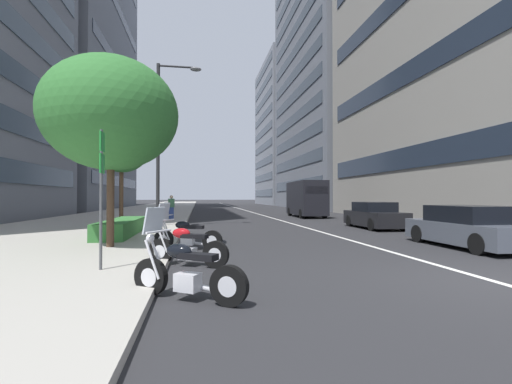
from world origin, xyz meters
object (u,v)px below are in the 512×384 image
at_px(motorcycle_under_tarp, 186,273).
at_px(car_following_behind, 374,216).
at_px(car_far_down_avenue, 468,228).
at_px(motorcycle_far_end_row, 186,236).
at_px(delivery_van_ahead, 306,198).
at_px(street_tree_mid_sidewalk, 111,114).
at_px(street_tree_far_plaza, 122,150).
at_px(street_lamp_with_banners, 164,129).
at_px(parking_sign_by_curb, 101,182).
at_px(motorcycle_nearest_camera, 186,248).
at_px(pedestrian_on_plaza, 171,208).

relative_size(motorcycle_under_tarp, car_following_behind, 0.44).
bearing_deg(motorcycle_under_tarp, car_far_down_avenue, -120.33).
height_order(motorcycle_under_tarp, motorcycle_far_end_row, same).
distance_m(motorcycle_far_end_row, car_following_behind, 11.17).
bearing_deg(delivery_van_ahead, motorcycle_far_end_row, 152.71).
bearing_deg(street_tree_mid_sidewalk, motorcycle_far_end_row, -90.41).
height_order(car_following_behind, street_tree_far_plaza, street_tree_far_plaza).
bearing_deg(street_lamp_with_banners, delivery_van_ahead, -50.84).
relative_size(parking_sign_by_curb, street_lamp_with_banners, 0.34).
relative_size(car_far_down_avenue, delivery_van_ahead, 0.76).
bearing_deg(delivery_van_ahead, street_tree_far_plaza, 122.09).
relative_size(motorcycle_nearest_camera, car_far_down_avenue, 0.44).
bearing_deg(car_following_behind, street_tree_mid_sidewalk, 118.75).
bearing_deg(street_tree_mid_sidewalk, car_far_down_avenue, -94.83).
height_order(car_far_down_avenue, street_lamp_with_banners, street_lamp_with_banners).
xyz_separation_m(street_tree_far_plaza, pedestrian_on_plaza, (3.38, -2.40, -3.21)).
distance_m(delivery_van_ahead, street_lamp_with_banners, 13.98).
height_order(motorcycle_under_tarp, car_following_behind, motorcycle_under_tarp).
bearing_deg(pedestrian_on_plaza, motorcycle_nearest_camera, -177.67).
relative_size(motorcycle_under_tarp, pedestrian_on_plaza, 1.14).
xyz_separation_m(motorcycle_nearest_camera, car_far_down_avenue, (1.63, -8.93, 0.20)).
bearing_deg(street_lamp_with_banners, street_tree_mid_sidewalk, 174.14).
distance_m(street_lamp_with_banners, pedestrian_on_plaza, 6.10).
bearing_deg(car_far_down_avenue, motorcycle_under_tarp, 118.04).
xyz_separation_m(car_far_down_avenue, street_lamp_with_banners, (8.84, 10.43, 4.60)).
distance_m(delivery_van_ahead, street_tree_far_plaza, 15.09).
bearing_deg(car_far_down_avenue, motorcycle_far_end_row, 85.56).
distance_m(delivery_van_ahead, parking_sign_by_curb, 22.52).
height_order(motorcycle_nearest_camera, motorcycle_far_end_row, motorcycle_nearest_camera).
bearing_deg(pedestrian_on_plaza, motorcycle_far_end_row, -176.87).
xyz_separation_m(motorcycle_far_end_row, street_tree_far_plaza, (8.86, 3.77, 3.73)).
distance_m(parking_sign_by_curb, pedestrian_on_plaza, 15.70).
distance_m(motorcycle_far_end_row, car_far_down_avenue, 9.06).
relative_size(street_lamp_with_banners, street_tree_mid_sidewalk, 1.50).
bearing_deg(motorcycle_nearest_camera, street_tree_mid_sidewalk, -20.22).
relative_size(delivery_van_ahead, street_lamp_with_banners, 0.67).
relative_size(car_following_behind, pedestrian_on_plaza, 2.61).
relative_size(motorcycle_nearest_camera, car_following_behind, 0.46).
height_order(motorcycle_nearest_camera, car_far_down_avenue, motorcycle_nearest_camera).
distance_m(car_far_down_avenue, pedestrian_on_plaza, 16.77).
relative_size(delivery_van_ahead, street_tree_mid_sidewalk, 1.00).
bearing_deg(street_tree_far_plaza, motorcycle_under_tarp, -164.51).
xyz_separation_m(street_tree_mid_sidewalk, pedestrian_on_plaza, (12.22, -0.87, -3.17)).
bearing_deg(motorcycle_under_tarp, parking_sign_by_curb, -14.17).
height_order(delivery_van_ahead, street_tree_mid_sidewalk, street_tree_mid_sidewalk).
bearing_deg(motorcycle_far_end_row, parking_sign_by_curb, 83.92).
bearing_deg(parking_sign_by_curb, car_far_down_avenue, -76.73).
bearing_deg(street_tree_mid_sidewalk, delivery_van_ahead, -34.47).
relative_size(delivery_van_ahead, pedestrian_on_plaza, 3.57).
xyz_separation_m(car_far_down_avenue, delivery_van_ahead, (17.35, -0.01, 0.89)).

